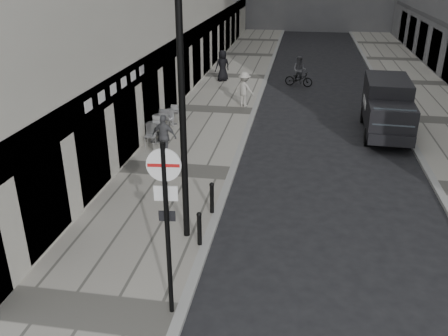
# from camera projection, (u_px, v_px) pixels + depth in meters

# --- Properties ---
(sidewalk) EXTENTS (4.00, 60.00, 0.12)m
(sidewalk) POSITION_uv_depth(u_px,v_px,m) (215.00, 110.00, 24.11)
(sidewalk) COLOR gray
(sidewalk) RESTS_ON ground
(far_sidewalk) EXTENTS (4.00, 60.00, 0.12)m
(far_sidewalk) POSITION_uv_depth(u_px,v_px,m) (443.00, 121.00, 22.47)
(far_sidewalk) COLOR gray
(far_sidewalk) RESTS_ON ground
(sign_post) EXTENTS (0.67, 0.13, 3.90)m
(sign_post) POSITION_uv_depth(u_px,v_px,m) (166.00, 210.00, 9.27)
(sign_post) COLOR black
(sign_post) RESTS_ON sidewalk
(lamppost) EXTENTS (0.30, 0.30, 6.57)m
(lamppost) POSITION_uv_depth(u_px,v_px,m) (182.00, 107.00, 11.63)
(lamppost) COLOR black
(lamppost) RESTS_ON sidewalk
(bollard_near) EXTENTS (0.12, 0.12, 0.91)m
(bollard_near) POSITION_uv_depth(u_px,v_px,m) (199.00, 230.00, 12.49)
(bollard_near) COLOR black
(bollard_near) RESTS_ON sidewalk
(bollard_far) EXTENTS (0.12, 0.12, 0.92)m
(bollard_far) POSITION_uv_depth(u_px,v_px,m) (212.00, 199.00, 14.09)
(bollard_far) COLOR black
(bollard_far) RESTS_ON sidewalk
(panel_van) EXTENTS (2.06, 5.02, 2.32)m
(panel_van) POSITION_uv_depth(u_px,v_px,m) (387.00, 105.00, 20.59)
(panel_van) COLOR black
(panel_van) RESTS_ON ground
(cyclist) EXTENTS (1.77, 0.93, 1.82)m
(cyclist) POSITION_uv_depth(u_px,v_px,m) (299.00, 75.00, 28.64)
(cyclist) COLOR black
(cyclist) RESTS_ON ground
(pedestrian_a) EXTENTS (1.04, 0.57, 1.68)m
(pedestrian_a) POSITION_uv_depth(u_px,v_px,m) (164.00, 136.00, 17.94)
(pedestrian_a) COLOR #57585C
(pedestrian_a) RESTS_ON sidewalk
(pedestrian_b) EXTENTS (1.31, 1.09, 1.76)m
(pedestrian_b) POSITION_uv_depth(u_px,v_px,m) (244.00, 89.00, 24.26)
(pedestrian_b) COLOR #B5B1A7
(pedestrian_b) RESTS_ON sidewalk
(pedestrian_c) EXTENTS (1.11, 1.02, 1.90)m
(pedestrian_c) POSITION_uv_depth(u_px,v_px,m) (223.00, 66.00, 29.30)
(pedestrian_c) COLOR black
(pedestrian_c) RESTS_ON sidewalk
(cafe_table_near) EXTENTS (0.77, 1.75, 1.00)m
(cafe_table_near) POSITION_uv_depth(u_px,v_px,m) (161.00, 123.00, 20.42)
(cafe_table_near) COLOR #B7B7B9
(cafe_table_near) RESTS_ON sidewalk
(cafe_table_mid) EXTENTS (0.74, 1.68, 0.96)m
(cafe_table_mid) POSITION_uv_depth(u_px,v_px,m) (155.00, 131.00, 19.58)
(cafe_table_mid) COLOR silver
(cafe_table_mid) RESTS_ON sidewalk
(cafe_table_far) EXTENTS (0.64, 1.44, 0.82)m
(cafe_table_far) POSITION_uv_depth(u_px,v_px,m) (173.00, 116.00, 21.71)
(cafe_table_far) COLOR silver
(cafe_table_far) RESTS_ON sidewalk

